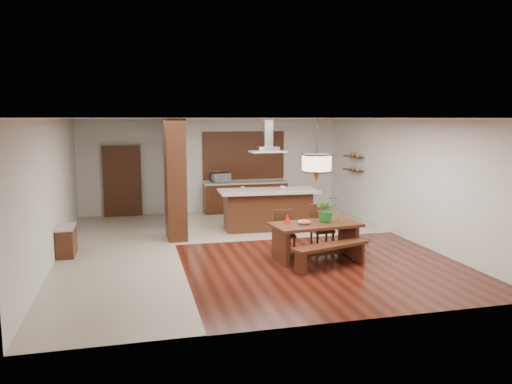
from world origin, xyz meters
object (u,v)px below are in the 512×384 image
object	(u,v)px
dining_chair_left	(284,233)
dining_chair_right	(322,228)
dining_table	(315,233)
microwave	(221,178)
foliage_plant	(326,209)
kitchen_island	(268,209)
island_cup	(282,188)
dining_bench	(331,256)
fruit_bowl	(304,223)
range_hood	(268,135)
pendant_lantern	(317,151)
hallway_console	(67,241)

from	to	relation	value
dining_chair_left	dining_chair_right	xyz separation A→B (m)	(0.90, 0.10, 0.04)
dining_table	microwave	xyz separation A→B (m)	(-1.01, 5.53, 0.54)
foliage_plant	kitchen_island	xyz separation A→B (m)	(-0.48, 2.86, -0.49)
dining_chair_right	kitchen_island	world-z (taller)	kitchen_island
dining_table	island_cup	world-z (taller)	island_cup
dining_chair_left	dining_chair_right	world-z (taller)	dining_chair_right
dining_bench	kitchen_island	xyz separation A→B (m)	(-0.30, 3.59, 0.31)
dining_table	kitchen_island	xyz separation A→B (m)	(-0.22, 2.94, -0.01)
fruit_bowl	kitchen_island	bearing A→B (deg)	89.13
range_hood	pendant_lantern	bearing A→B (deg)	-85.68
dining_bench	dining_chair_right	size ratio (longest dim) A/B	1.63
range_hood	microwave	distance (m)	3.03
dining_chair_left	range_hood	world-z (taller)	range_hood
foliage_plant	range_hood	size ratio (longest dim) A/B	0.60
dining_table	microwave	world-z (taller)	microwave
dining_bench	microwave	bearing A→B (deg)	99.97
microwave	hallway_console	bearing A→B (deg)	-151.96
dining_bench	dining_chair_left	distance (m)	1.31
kitchen_island	range_hood	world-z (taller)	range_hood
dining_table	microwave	distance (m)	5.64
dining_table	range_hood	xyz separation A→B (m)	(-0.22, 2.94, 1.91)
dining_chair_right	range_hood	world-z (taller)	range_hood
dining_table	island_cup	bearing A→B (deg)	87.13
pendant_lantern	foliage_plant	bearing A→B (deg)	16.56
foliage_plant	island_cup	world-z (taller)	foliage_plant
range_hood	dining_table	bearing A→B (deg)	-85.68
dining_bench	range_hood	xyz separation A→B (m)	(-0.30, 3.59, 2.23)
dining_bench	pendant_lantern	xyz separation A→B (m)	(-0.08, 0.65, 2.01)
dining_chair_right	microwave	size ratio (longest dim) A/B	1.89
hallway_console	foliage_plant	world-z (taller)	foliage_plant
foliage_plant	island_cup	size ratio (longest dim) A/B	4.37
range_hood	hallway_console	bearing A→B (deg)	-163.65
pendant_lantern	range_hood	bearing A→B (deg)	94.32
foliage_plant	microwave	size ratio (longest dim) A/B	1.01
foliage_plant	hallway_console	bearing A→B (deg)	164.74
island_cup	microwave	xyz separation A→B (m)	(-1.15, 2.70, -0.01)
dining_chair_right	pendant_lantern	size ratio (longest dim) A/B	0.78
fruit_bowl	microwave	xyz separation A→B (m)	(-0.74, 5.58, 0.31)
dining_bench	pendant_lantern	size ratio (longest dim) A/B	1.27
dining_chair_left	fruit_bowl	bearing A→B (deg)	-66.05
dining_bench	microwave	size ratio (longest dim) A/B	3.09
kitchen_island	dining_bench	bearing A→B (deg)	-82.65
dining_table	range_hood	size ratio (longest dim) A/B	2.12
dining_bench	island_cup	xyz separation A→B (m)	(0.07, 3.47, 0.87)
foliage_plant	fruit_bowl	size ratio (longest dim) A/B	2.19
dining_table	fruit_bowl	world-z (taller)	fruit_bowl
dining_table	pendant_lantern	distance (m)	1.69
microwave	kitchen_island	bearing A→B (deg)	-89.76
pendant_lantern	island_cup	world-z (taller)	pendant_lantern
dining_chair_right	foliage_plant	bearing A→B (deg)	-104.76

